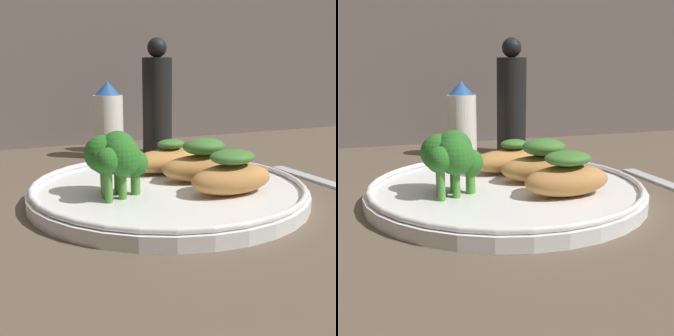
{
  "view_description": "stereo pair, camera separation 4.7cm",
  "coord_description": "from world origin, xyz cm",
  "views": [
    {
      "loc": [
        -19.41,
        -41.13,
        13.77
      ],
      "look_at": [
        0.0,
        0.0,
        3.4
      ],
      "focal_mm": 45.0,
      "sensor_mm": 36.0,
      "label": 1
    },
    {
      "loc": [
        -15.1,
        -42.9,
        13.77
      ],
      "look_at": [
        0.0,
        0.0,
        3.4
      ],
      "focal_mm": 45.0,
      "sensor_mm": 36.0,
      "label": 2
    }
  ],
  "objects": [
    {
      "name": "broccoli_bunch",
      "position": [
        -6.53,
        -1.32,
        5.47
      ],
      "size": [
        6.19,
        6.56,
        6.57
      ],
      "color": "#4C8E38",
      "rests_on": "plate"
    },
    {
      "name": "grilled_meat_front",
      "position": [
        4.59,
        -5.76,
        3.39
      ],
      "size": [
        9.28,
        4.71,
        4.64
      ],
      "color": "#BC7F42",
      "rests_on": "plate"
    },
    {
      "name": "sauce_bottle",
      "position": [
        1.11,
        25.22,
        5.92
      ],
      "size": [
        4.83,
        4.83,
        12.38
      ],
      "color": "white",
      "rests_on": "ground_plane"
    },
    {
      "name": "grilled_meat_middle",
      "position": [
        4.54,
        -0.19,
        3.5
      ],
      "size": [
        10.52,
        6.33,
        5.05
      ],
      "color": "#BC7F42",
      "rests_on": "plate"
    },
    {
      "name": "plate",
      "position": [
        0.0,
        0.0,
        0.99
      ],
      "size": [
        30.6,
        30.6,
        2.0
      ],
      "color": "white",
      "rests_on": "ground_plane"
    },
    {
      "name": "ground_plane",
      "position": [
        0.0,
        0.0,
        -0.5
      ],
      "size": [
        180.0,
        180.0,
        1.0
      ],
      "primitive_type": "cube",
      "color": "brown"
    },
    {
      "name": "fork",
      "position": [
        20.6,
        -2.37,
        0.3
      ],
      "size": [
        2.23,
        17.87,
        0.6
      ],
      "color": "silver",
      "rests_on": "ground_plane"
    },
    {
      "name": "grilled_meat_back",
      "position": [
        3.15,
        5.86,
        3.02
      ],
      "size": [
        12.16,
        5.62,
        4.18
      ],
      "color": "#BC7F42",
      "rests_on": "plate"
    },
    {
      "name": "pepper_grinder",
      "position": [
        9.87,
        25.22,
        8.84
      ],
      "size": [
        5.04,
        5.04,
        19.41
      ],
      "color": "black",
      "rests_on": "ground_plane"
    }
  ]
}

